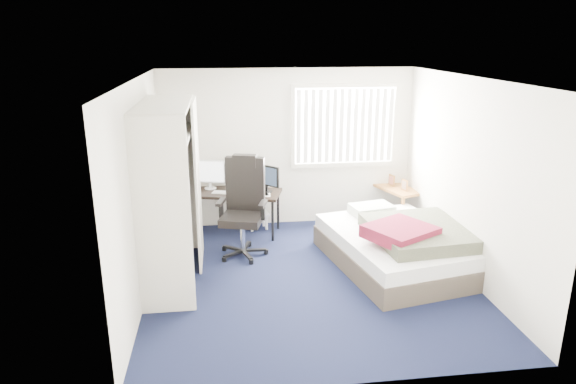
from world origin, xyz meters
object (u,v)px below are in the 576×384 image
at_px(desk, 236,189).
at_px(office_chair, 244,217).
at_px(bed, 400,245).
at_px(nightstand, 396,191).

height_order(desk, office_chair, office_chair).
xyz_separation_m(desk, bed, (2.12, -1.52, -0.42)).
height_order(nightstand, bed, nightstand).
distance_m(desk, nightstand, 2.61).
xyz_separation_m(desk, nightstand, (2.60, 0.09, -0.18)).
distance_m(office_chair, nightstand, 2.69).
distance_m(desk, bed, 2.64).
bearing_deg(office_chair, desk, 94.80).
relative_size(desk, nightstand, 1.51).
relative_size(desk, bed, 0.61).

